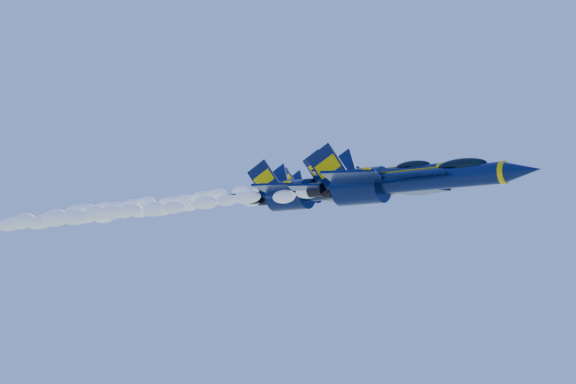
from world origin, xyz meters
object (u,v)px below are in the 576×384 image
Objects in this scene: jet_second at (323,191)px; jet_fourth at (329,190)px; jet_lead at (403,181)px; jet_third at (372,177)px.

jet_second is 1.06× the size of jet_fourth.
jet_lead is 1.03× the size of jet_third.
jet_fourth reaches higher than jet_second.
jet_third is (-12.05, 16.33, 3.36)m from jet_lead.
jet_second is at bearing 152.37° from jet_lead.
jet_third is 12.91m from jet_fourth.
jet_lead is at bearing -27.63° from jet_second.
jet_third is at bearing 126.41° from jet_lead.
jet_fourth is (-22.27, 24.20, 3.67)m from jet_lead.
jet_second reaches higher than jet_lead.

